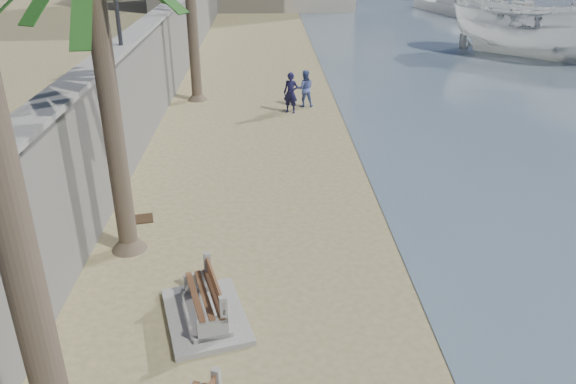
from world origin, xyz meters
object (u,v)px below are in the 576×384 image
person_b (305,87)px  boat_cruiser (538,24)px  bench_far (205,302)px  person_a (291,90)px  yacht_far (447,8)px

person_b → boat_cruiser: (13.56, 9.02, 1.04)m
bench_far → person_b: bearing=78.6°
bench_far → person_a: size_ratio=1.30×
bench_far → boat_cruiser: size_ratio=0.52×
person_a → bench_far: bearing=-77.6°
person_b → yacht_far: 31.75m
person_b → boat_cruiser: 16.32m
person_a → yacht_far: bearing=84.6°
person_a → boat_cruiser: (14.17, 9.86, 0.95)m
person_b → yacht_far: size_ratio=0.21×
person_b → yacht_far: bearing=-119.5°
person_b → boat_cruiser: size_ratio=0.37×
person_b → boat_cruiser: bearing=-148.7°
person_b → yacht_far: person_b is taller
bench_far → person_a: person_a is taller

